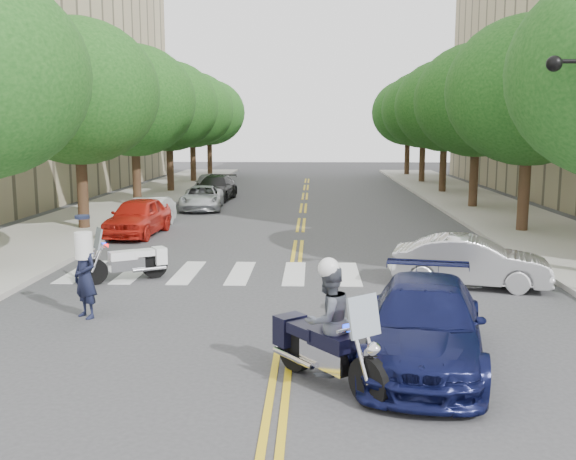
# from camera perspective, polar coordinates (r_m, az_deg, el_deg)

# --- Properties ---
(ground) EXTENTS (140.00, 140.00, 0.00)m
(ground) POSITION_cam_1_polar(r_m,az_deg,el_deg) (12.19, -0.36, -10.71)
(ground) COLOR #38383A
(ground) RESTS_ON ground
(sidewalk_left) EXTENTS (5.00, 60.00, 0.15)m
(sidewalk_left) POSITION_cam_1_polar(r_m,az_deg,el_deg) (35.17, -14.31, 2.10)
(sidewalk_left) COLOR #9E9991
(sidewalk_left) RESTS_ON ground
(sidewalk_right) EXTENTS (5.00, 60.00, 0.15)m
(sidewalk_right) POSITION_cam_1_polar(r_m,az_deg,el_deg) (34.88, 17.18, 1.92)
(sidewalk_right) COLOR #9E9991
(sidewalk_right) RESTS_ON ground
(tree_l_1) EXTENTS (6.40, 6.40, 8.45)m
(tree_l_1) POSITION_cam_1_polar(r_m,az_deg,el_deg) (27.16, -18.19, 11.58)
(tree_l_1) COLOR #382316
(tree_l_1) RESTS_ON ground
(tree_l_2) EXTENTS (6.40, 6.40, 8.45)m
(tree_l_2) POSITION_cam_1_polar(r_m,az_deg,el_deg) (34.77, -13.54, 11.10)
(tree_l_2) COLOR #382316
(tree_l_2) RESTS_ON ground
(tree_l_3) EXTENTS (6.40, 6.40, 8.45)m
(tree_l_3) POSITION_cam_1_polar(r_m,az_deg,el_deg) (42.53, -10.57, 10.76)
(tree_l_3) COLOR #382316
(tree_l_3) RESTS_ON ground
(tree_l_4) EXTENTS (6.40, 6.40, 8.45)m
(tree_l_4) POSITION_cam_1_polar(r_m,az_deg,el_deg) (50.36, -8.53, 10.51)
(tree_l_4) COLOR #382316
(tree_l_4) RESTS_ON ground
(tree_l_5) EXTENTS (6.40, 6.40, 8.45)m
(tree_l_5) POSITION_cam_1_polar(r_m,az_deg,el_deg) (58.24, -7.04, 10.31)
(tree_l_5) COLOR #382316
(tree_l_5) RESTS_ON ground
(tree_r_1) EXTENTS (6.40, 6.40, 8.45)m
(tree_r_1) POSITION_cam_1_polar(r_m,az_deg,el_deg) (26.81, 20.68, 11.50)
(tree_r_1) COLOR #382316
(tree_r_1) RESTS_ON ground
(tree_r_2) EXTENTS (6.40, 6.40, 8.45)m
(tree_r_2) POSITION_cam_1_polar(r_m,az_deg,el_deg) (34.50, 16.47, 11.01)
(tree_r_2) COLOR #382316
(tree_r_2) RESTS_ON ground
(tree_r_3) EXTENTS (6.40, 6.40, 8.45)m
(tree_r_3) POSITION_cam_1_polar(r_m,az_deg,el_deg) (42.30, 13.80, 10.67)
(tree_r_3) COLOR #382316
(tree_r_3) RESTS_ON ground
(tree_r_4) EXTENTS (6.40, 6.40, 8.45)m
(tree_r_4) POSITION_cam_1_polar(r_m,az_deg,el_deg) (50.17, 11.98, 10.42)
(tree_r_4) COLOR #382316
(tree_r_4) RESTS_ON ground
(tree_r_5) EXTENTS (6.40, 6.40, 8.45)m
(tree_r_5) POSITION_cam_1_polar(r_m,az_deg,el_deg) (58.07, 10.65, 10.23)
(tree_r_5) COLOR #382316
(tree_r_5) RESTS_ON ground
(motorcycle_police) EXTENTS (1.85, 2.19, 2.11)m
(motorcycle_police) POSITION_cam_1_polar(r_m,az_deg,el_deg) (10.39, 3.36, -8.78)
(motorcycle_police) COLOR black
(motorcycle_police) RESTS_ON ground
(motorcycle_parked) EXTENTS (2.11, 1.48, 1.52)m
(motorcycle_parked) POSITION_cam_1_polar(r_m,az_deg,el_deg) (18.04, -13.65, -2.73)
(motorcycle_parked) COLOR black
(motorcycle_parked) RESTS_ON ground
(officer_standing) EXTENTS (0.80, 0.76, 1.83)m
(officer_standing) POSITION_cam_1_polar(r_m,az_deg,el_deg) (14.70, -17.58, -3.98)
(officer_standing) COLOR black
(officer_standing) RESTS_ON ground
(convertible) EXTENTS (4.23, 2.31, 1.32)m
(convertible) POSITION_cam_1_polar(r_m,az_deg,el_deg) (17.52, 15.95, -2.72)
(convertible) COLOR #B4B4B6
(convertible) RESTS_ON ground
(sedan_blue) EXTENTS (2.89, 5.22, 1.43)m
(sedan_blue) POSITION_cam_1_polar(r_m,az_deg,el_deg) (11.64, 12.04, -8.15)
(sedan_blue) COLOR #0E123B
(sedan_blue) RESTS_ON ground
(parked_car_a) EXTENTS (2.00, 4.41, 1.47)m
(parked_car_a) POSITION_cam_1_polar(r_m,az_deg,el_deg) (25.62, -13.20, 1.16)
(parked_car_a) COLOR red
(parked_car_a) RESTS_ON ground
(parked_car_b) EXTENTS (1.49, 3.92, 1.27)m
(parked_car_b) POSITION_cam_1_polar(r_m,az_deg,el_deg) (27.24, -12.26, 1.44)
(parked_car_b) COLOR silver
(parked_car_b) RESTS_ON ground
(parked_car_c) EXTENTS (2.42, 4.57, 1.22)m
(parked_car_c) POSITION_cam_1_polar(r_m,az_deg,el_deg) (33.25, -7.66, 2.85)
(parked_car_c) COLOR #B7BABF
(parked_car_c) RESTS_ON ground
(parked_car_d) EXTENTS (2.29, 4.96, 1.40)m
(parked_car_d) POSITION_cam_1_polar(r_m,az_deg,el_deg) (37.69, -6.48, 3.72)
(parked_car_d) COLOR black
(parked_car_d) RESTS_ON ground
(parked_car_e) EXTENTS (1.71, 3.88, 1.30)m
(parked_car_e) POSITION_cam_1_polar(r_m,az_deg,el_deg) (41.72, -7.16, 4.13)
(parked_car_e) COLOR #A1A0A6
(parked_car_e) RESTS_ON ground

